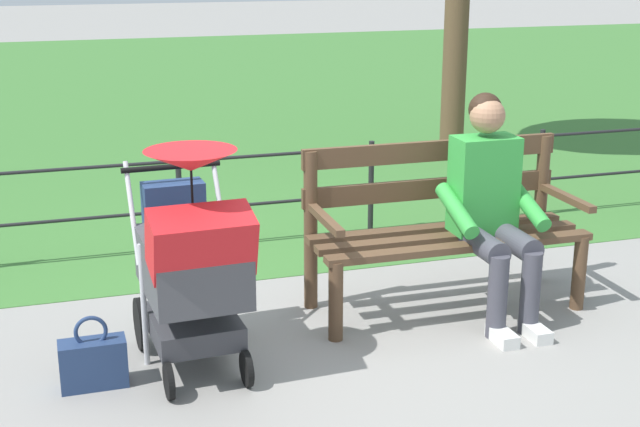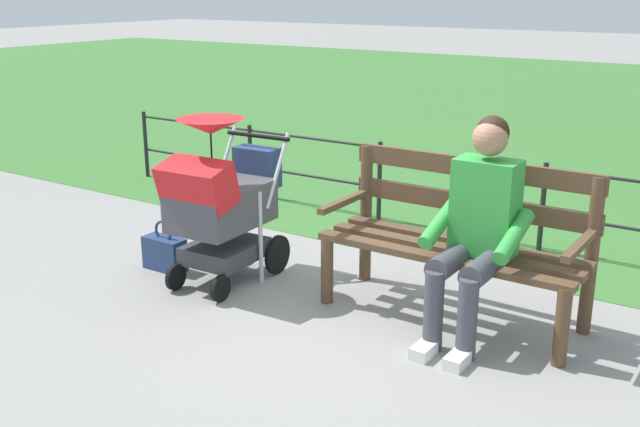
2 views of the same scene
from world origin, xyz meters
TOP-DOWN VIEW (x-y plane):
  - ground_plane at (0.00, 0.00)m, footprint 60.00×60.00m
  - grass_lawn at (0.00, -8.80)m, footprint 40.00×16.00m
  - park_bench at (-0.62, -0.12)m, footprint 1.60×0.61m
  - person_on_bench at (-0.82, 0.11)m, footprint 0.53×0.74m
  - stroller at (0.92, 0.30)m, footprint 0.54×0.91m
  - handbag at (1.42, 0.35)m, footprint 0.32×0.14m
  - park_fence at (0.00, -1.52)m, footprint 7.10×0.04m

SIDE VIEW (x-z plane):
  - ground_plane at x=0.00m, z-range 0.00..0.00m
  - grass_lawn at x=0.00m, z-range 0.00..0.01m
  - handbag at x=1.42m, z-range -0.06..0.31m
  - park_fence at x=0.00m, z-range 0.07..0.77m
  - park_bench at x=-0.62m, z-range 0.05..1.01m
  - stroller at x=0.92m, z-range 0.02..1.17m
  - person_on_bench at x=-0.82m, z-range 0.04..1.31m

